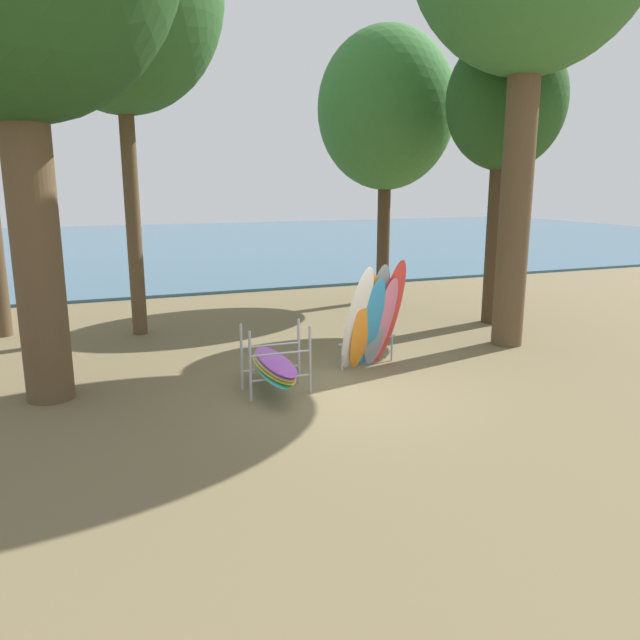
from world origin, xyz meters
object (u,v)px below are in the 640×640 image
object	(u,v)px
tree_far_right_back	(386,110)
leaning_board_pile	(374,319)
tree_mid_behind	(506,108)
board_storage_rack	(274,366)

from	to	relation	value
tree_far_right_back	leaning_board_pile	distance (m)	8.89
tree_mid_behind	leaning_board_pile	world-z (taller)	tree_mid_behind
leaning_board_pile	board_storage_rack	xyz separation A→B (m)	(-2.30, -0.63, -0.54)
tree_mid_behind	leaning_board_pile	size ratio (longest dim) A/B	3.31
tree_mid_behind	board_storage_rack	size ratio (longest dim) A/B	3.50
tree_far_right_back	leaning_board_pile	bearing A→B (deg)	-118.46
tree_far_right_back	board_storage_rack	size ratio (longest dim) A/B	3.88
tree_mid_behind	tree_far_right_back	size ratio (longest dim) A/B	0.90
tree_mid_behind	board_storage_rack	distance (m)	9.42
tree_mid_behind	board_storage_rack	bearing A→B (deg)	-155.52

